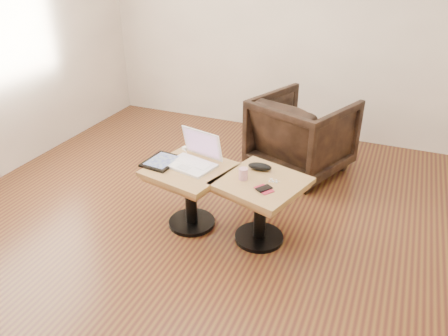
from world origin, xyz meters
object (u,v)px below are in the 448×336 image
at_px(side_table_right, 261,196).
at_px(striped_cup, 243,174).
at_px(laptop, 194,158).
at_px(armchair, 302,135).
at_px(side_table_left, 190,182).

height_order(side_table_right, striped_cup, striped_cup).
height_order(laptop, armchair, laptop).
distance_m(side_table_left, laptop, 0.18).
distance_m(side_table_left, armchair, 1.28).
relative_size(side_table_left, laptop, 1.62).
height_order(side_table_right, armchair, armchair).
distance_m(side_table_right, laptop, 0.55).
bearing_deg(striped_cup, laptop, 169.91).
distance_m(laptop, striped_cup, 0.41).
distance_m(laptop, armchair, 1.24).
relative_size(side_table_right, armchair, 0.86).
distance_m(side_table_left, side_table_right, 0.53).
bearing_deg(laptop, armchair, 78.28).
bearing_deg(side_table_right, armchair, 106.88).
bearing_deg(armchair, laptop, 86.89).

